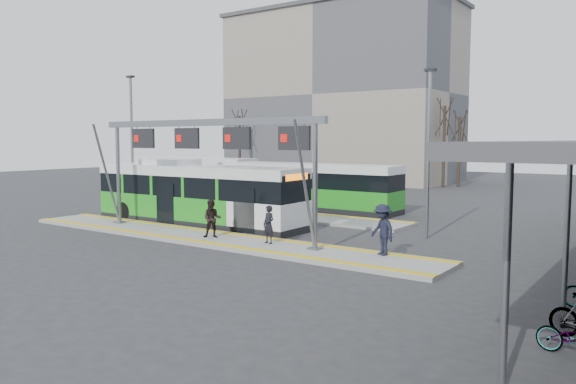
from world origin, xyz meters
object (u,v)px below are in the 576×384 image
object	(u,v)px
passenger_a	(269,225)
passenger_c	(382,230)
passenger_b	(212,219)
gantry	(204,143)
hero_bus	(197,195)

from	to	relation	value
passenger_a	passenger_c	distance (m)	4.91
passenger_a	passenger_b	distance (m)	2.89
passenger_b	passenger_c	world-z (taller)	passenger_c
gantry	passenger_b	xyz separation A→B (m)	(0.76, -0.38, -3.31)
passenger_a	passenger_c	world-z (taller)	passenger_c
hero_bus	passenger_b	world-z (taller)	hero_bus
passenger_b	passenger_a	bearing A→B (deg)	-27.75
hero_bus	passenger_c	distance (m)	11.87
hero_bus	gantry	bearing A→B (deg)	-41.65
gantry	hero_bus	xyz separation A→B (m)	(-3.17, 2.67, -2.74)
passenger_a	hero_bus	bearing A→B (deg)	169.12
passenger_a	passenger_b	size ratio (longest dim) A/B	0.95
passenger_a	passenger_b	world-z (taller)	passenger_b
passenger_b	hero_bus	bearing A→B (deg)	107.69
gantry	passenger_b	bearing A→B (deg)	-26.39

